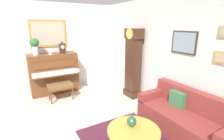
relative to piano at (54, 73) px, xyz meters
name	(u,v)px	position (x,y,z in m)	size (l,w,h in m)	color
ground_plane	(72,130)	(2.23, -0.14, -0.68)	(6.40, 6.00, 0.10)	beige
wall_left	(45,48)	(-0.37, -0.13, 0.78)	(0.13, 4.90, 2.80)	silver
wall_back	(160,53)	(2.25, 2.26, 0.77)	(5.30, 0.13, 2.80)	silver
piano	(54,73)	(0.00, 0.00, 0.00)	(0.87, 1.44, 1.25)	brown
piano_bench	(60,87)	(0.71, 0.01, -0.22)	(0.42, 0.70, 0.48)	brown
grandfather_clock	(133,65)	(1.51, 1.98, 0.33)	(0.52, 0.34, 2.03)	#3D2316
couch	(185,118)	(3.48, 1.83, -0.32)	(1.90, 0.80, 0.84)	maroon
coffee_table	(134,131)	(3.43, 0.58, -0.23)	(0.88, 0.88, 0.44)	gold
mantel_clock	(62,48)	(0.00, 0.32, 0.79)	(0.13, 0.18, 0.38)	#3D2316
flower_vase	(35,44)	(0.00, -0.46, 0.93)	(0.26, 0.26, 0.58)	silver
teacup	(50,54)	(0.11, -0.07, 0.64)	(0.12, 0.12, 0.06)	beige
green_jug	(132,121)	(3.32, 0.61, -0.11)	(0.17, 0.17, 0.24)	#234C33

